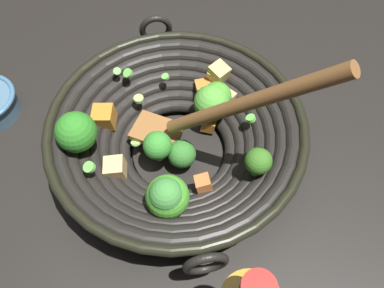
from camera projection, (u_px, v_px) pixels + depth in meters
ground_plane at (178, 155)px, 0.62m from camera, size 4.00×4.00×0.00m
wok at (177, 135)px, 0.57m from camera, size 0.36×0.37×0.27m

